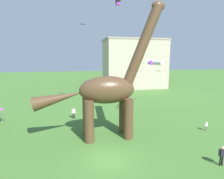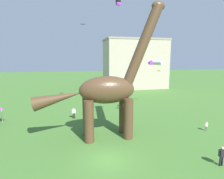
% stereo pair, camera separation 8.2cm
% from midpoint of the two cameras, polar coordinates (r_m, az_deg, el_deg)
% --- Properties ---
extents(ground_plane, '(240.00, 240.00, 0.00)m').
position_cam_midpoint_polar(ground_plane, '(17.64, -0.88, -20.51)').
color(ground_plane, '#42702D').
extents(dinosaur_sculpture, '(14.28, 3.03, 14.93)m').
position_cam_midpoint_polar(dinosaur_sculpture, '(20.62, -1.54, -0.11)').
color(dinosaur_sculpture, '#513823').
rests_on(dinosaur_sculpture, ground_plane).
extents(person_vendor_side, '(0.43, 0.19, 1.14)m').
position_cam_midpoint_polar(person_vendor_side, '(26.26, 26.69, -9.64)').
color(person_vendor_side, '#6B6056').
rests_on(person_vendor_side, ground_plane).
extents(person_far_spectator, '(0.60, 0.26, 1.59)m').
position_cam_midpoint_polar(person_far_spectator, '(28.66, -11.42, -6.69)').
color(person_far_spectator, black).
rests_on(person_far_spectator, ground_plane).
extents(person_watching_child, '(0.63, 0.28, 1.68)m').
position_cam_midpoint_polar(person_watching_child, '(18.70, 30.38, -16.52)').
color(person_watching_child, black).
rests_on(person_watching_child, ground_plane).
extents(kite_mid_right, '(2.36, 2.35, 0.68)m').
position_cam_midpoint_polar(kite_mid_right, '(27.51, 12.74, 7.94)').
color(kite_mid_right, white).
extents(kite_mid_center, '(0.79, 0.86, 0.90)m').
position_cam_midpoint_polar(kite_mid_center, '(36.26, 14.02, 5.49)').
color(kite_mid_center, yellow).
extents(kite_high_right, '(0.72, 0.72, 0.88)m').
position_cam_midpoint_polar(kite_high_right, '(33.38, 1.98, 24.91)').
color(kite_high_right, black).
extents(kite_far_right, '(0.89, 0.67, 0.24)m').
position_cam_midpoint_polar(kite_far_right, '(35.95, -8.72, 18.94)').
color(kite_far_right, black).
extents(background_building_block, '(18.25, 10.05, 14.50)m').
position_cam_midpoint_polar(background_building_block, '(58.03, 6.96, 7.75)').
color(background_building_block, '#B7A893').
rests_on(background_building_block, ground_plane).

